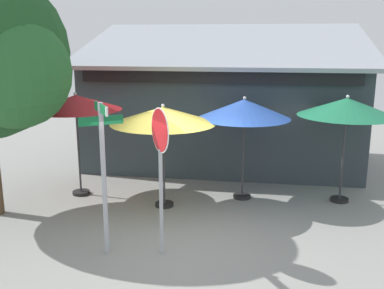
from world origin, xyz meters
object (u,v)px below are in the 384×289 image
at_px(stop_sign, 160,153).
at_px(patio_umbrella_forest_green_far_right, 347,108).
at_px(patio_umbrella_royal_blue_right, 244,109).
at_px(street_sign_post, 103,164).
at_px(patio_umbrella_mustard_center, 163,116).
at_px(patio_umbrella_crimson_left, 76,103).

distance_m(stop_sign, patio_umbrella_forest_green_far_right, 5.03).
bearing_deg(patio_umbrella_forest_green_far_right, patio_umbrella_royal_blue_right, -176.58).
xyz_separation_m(street_sign_post, patio_umbrella_forest_green_far_right, (4.76, 3.49, 0.61)).
height_order(patio_umbrella_mustard_center, patio_umbrella_royal_blue_right, patio_umbrella_royal_blue_right).
xyz_separation_m(stop_sign, patio_umbrella_forest_green_far_right, (3.74, 3.34, 0.40)).
bearing_deg(patio_umbrella_forest_green_far_right, stop_sign, -138.19).
height_order(patio_umbrella_crimson_left, patio_umbrella_mustard_center, patio_umbrella_crimson_left).
bearing_deg(patio_umbrella_crimson_left, street_sign_post, -59.06).
relative_size(patio_umbrella_mustard_center, patio_umbrella_forest_green_far_right, 0.94).
bearing_deg(patio_umbrella_forest_green_far_right, street_sign_post, -143.77).
distance_m(patio_umbrella_crimson_left, patio_umbrella_forest_green_far_right, 6.55).
bearing_deg(patio_umbrella_mustard_center, patio_umbrella_royal_blue_right, 25.29).
xyz_separation_m(patio_umbrella_royal_blue_right, patio_umbrella_forest_green_far_right, (2.40, 0.14, 0.08)).
distance_m(stop_sign, patio_umbrella_crimson_left, 3.99).
bearing_deg(street_sign_post, patio_umbrella_royal_blue_right, 54.79).
relative_size(street_sign_post, stop_sign, 1.03).
relative_size(patio_umbrella_mustard_center, patio_umbrella_royal_blue_right, 0.96).
xyz_separation_m(patio_umbrella_crimson_left, patio_umbrella_royal_blue_right, (4.13, 0.38, -0.11)).
bearing_deg(patio_umbrella_royal_blue_right, patio_umbrella_forest_green_far_right, 3.42).
xyz_separation_m(patio_umbrella_crimson_left, patio_umbrella_mustard_center, (2.32, -0.48, -0.17)).
height_order(stop_sign, patio_umbrella_royal_blue_right, stop_sign).
bearing_deg(patio_umbrella_royal_blue_right, patio_umbrella_crimson_left, -174.72).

